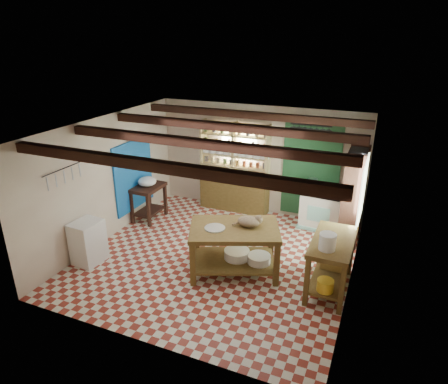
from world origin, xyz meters
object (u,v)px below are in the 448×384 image
at_px(white_cabinet, 88,242).
at_px(cat, 248,222).
at_px(work_table, 234,249).
at_px(prep_table, 149,202).
at_px(right_counter, 330,265).
at_px(stove, 321,209).

distance_m(white_cabinet, cat, 3.10).
distance_m(work_table, prep_table, 2.97).
bearing_deg(right_counter, white_cabinet, -168.41).
bearing_deg(white_cabinet, stove, 44.22).
height_order(work_table, prep_table, work_table).
distance_m(work_table, white_cabinet, 2.80).
bearing_deg(cat, stove, 35.35).
height_order(white_cabinet, cat, cat).
distance_m(prep_table, white_cabinet, 2.08).
relative_size(stove, right_counter, 0.67).
bearing_deg(work_table, right_counter, -18.63).
bearing_deg(work_table, cat, 11.31).
distance_m(right_counter, cat, 1.58).
relative_size(prep_table, white_cabinet, 0.99).
bearing_deg(stove, cat, -108.83).
bearing_deg(prep_table, right_counter, -14.41).
relative_size(white_cabinet, cat, 2.07).
bearing_deg(work_table, prep_table, 131.83).
bearing_deg(right_counter, cat, 178.95).
bearing_deg(white_cabinet, work_table, 20.57).
relative_size(stove, prep_table, 1.07).
xyz_separation_m(work_table, cat, (0.21, 0.14, 0.54)).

